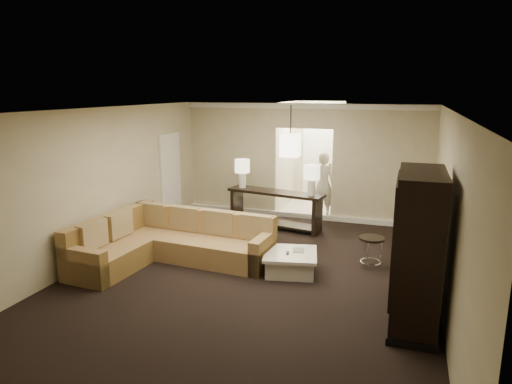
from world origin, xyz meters
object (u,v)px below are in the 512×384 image
(coffee_table, at_px, (290,262))
(drink_table, at_px, (371,246))
(sectional_sofa, at_px, (168,243))
(person, at_px, (323,181))
(console_table, at_px, (275,206))
(armoire, at_px, (416,253))

(coffee_table, relative_size, drink_table, 1.89)
(sectional_sofa, height_order, drink_table, sectional_sofa)
(sectional_sofa, height_order, person, person)
(person, bearing_deg, coffee_table, 100.55)
(drink_table, bearing_deg, console_table, 142.79)
(console_table, height_order, armoire, armoire)
(armoire, bearing_deg, sectional_sofa, 167.47)
(armoire, height_order, drink_table, armoire)
(coffee_table, relative_size, person, 0.59)
(coffee_table, distance_m, person, 3.85)
(drink_table, xyz_separation_m, person, (-1.44, 3.10, 0.49))
(console_table, xyz_separation_m, drink_table, (2.28, -1.73, -0.11))
(armoire, bearing_deg, drink_table, 110.67)
(sectional_sofa, relative_size, coffee_table, 2.97)
(sectional_sofa, xyz_separation_m, coffee_table, (2.27, 0.22, -0.17))
(armoire, height_order, person, armoire)
(coffee_table, height_order, drink_table, drink_table)
(sectional_sofa, distance_m, person, 4.56)
(console_table, distance_m, armoire, 4.68)
(armoire, xyz_separation_m, person, (-2.14, 4.95, -0.11))
(sectional_sofa, bearing_deg, coffee_table, 9.76)
(coffee_table, bearing_deg, person, 92.05)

